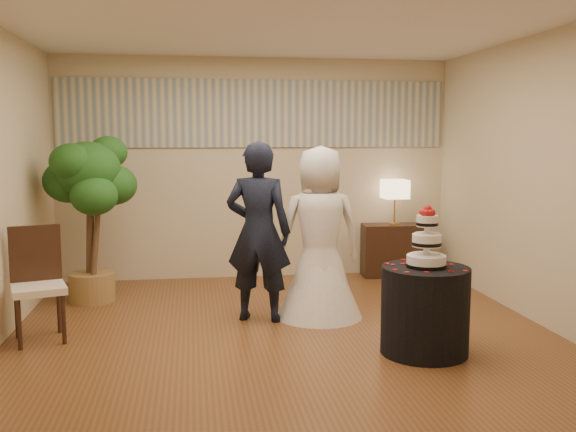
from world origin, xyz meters
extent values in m
cube|color=brown|center=(0.00, 0.00, 0.00)|extent=(5.00, 5.00, 0.00)
cube|color=white|center=(0.00, 0.00, 2.80)|extent=(5.00, 5.00, 0.00)
cube|color=beige|center=(0.00, 2.50, 1.40)|extent=(5.00, 0.06, 2.80)
cube|color=beige|center=(0.00, -2.50, 1.40)|extent=(5.00, 0.06, 2.80)
cube|color=beige|center=(2.50, 0.00, 1.40)|extent=(0.06, 5.00, 2.80)
cube|color=#9FA493|center=(0.00, 2.48, 2.10)|extent=(4.90, 0.02, 0.85)
imported|color=black|center=(-0.18, 0.50, 0.89)|extent=(0.75, 0.61, 1.77)
imported|color=white|center=(0.44, 0.53, 0.86)|extent=(0.90, 0.90, 1.73)
cylinder|color=black|center=(1.10, -0.68, 0.37)|extent=(0.81, 0.81, 0.74)
cube|color=black|center=(1.77, 2.25, 0.34)|extent=(0.84, 0.42, 0.68)
camera|label=1|loc=(-0.81, -5.68, 1.82)|focal=40.00mm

